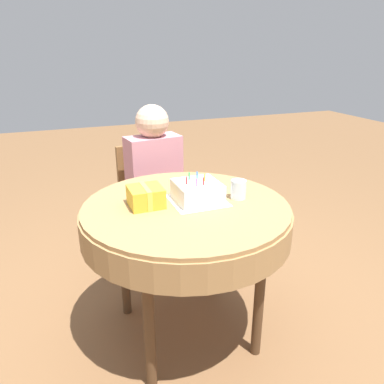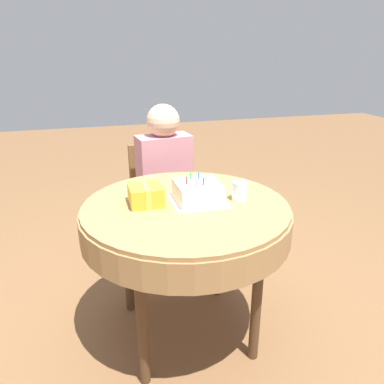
# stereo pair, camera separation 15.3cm
# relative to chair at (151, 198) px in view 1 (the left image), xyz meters

# --- Properties ---
(ground_plane) EXTENTS (12.00, 12.00, 0.00)m
(ground_plane) POSITION_rel_chair_xyz_m (-0.05, -0.88, -0.45)
(ground_plane) COLOR brown
(dining_table) EXTENTS (1.02, 1.02, 0.76)m
(dining_table) POSITION_rel_chair_xyz_m (-0.05, -0.88, 0.22)
(dining_table) COLOR #9E7547
(dining_table) RESTS_ON ground_plane
(chair) EXTENTS (0.49, 0.49, 0.83)m
(chair) POSITION_rel_chair_xyz_m (0.00, 0.00, 0.00)
(chair) COLOR brown
(chair) RESTS_ON ground_plane
(person) EXTENTS (0.38, 0.31, 1.13)m
(person) POSITION_rel_chair_xyz_m (0.01, -0.09, 0.23)
(person) COLOR #DBB293
(person) RESTS_ON ground_plane
(napkin) EXTENTS (0.26, 0.26, 0.00)m
(napkin) POSITION_rel_chair_xyz_m (0.01, -0.86, 0.31)
(napkin) COLOR white
(napkin) RESTS_ON dining_table
(birthday_cake) EXTENTS (0.21, 0.21, 0.13)m
(birthday_cake) POSITION_rel_chair_xyz_m (0.01, -0.86, 0.36)
(birthday_cake) COLOR white
(birthday_cake) RESTS_ON dining_table
(drinking_glass) EXTENTS (0.08, 0.08, 0.09)m
(drinking_glass) POSITION_rel_chair_xyz_m (0.22, -0.90, 0.36)
(drinking_glass) COLOR silver
(drinking_glass) RESTS_ON dining_table
(gift_box) EXTENTS (0.16, 0.16, 0.10)m
(gift_box) POSITION_rel_chair_xyz_m (-0.24, -0.83, 0.36)
(gift_box) COLOR gold
(gift_box) RESTS_ON dining_table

